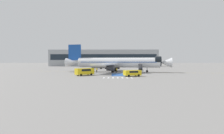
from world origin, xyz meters
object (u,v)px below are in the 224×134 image
object	(u,v)px
service_van_0	(85,71)
ground_crew_0	(117,70)
fuel_tanker	(100,66)
service_van_1	(132,73)
airliner	(116,63)
ground_crew_1	(111,70)
ground_crew_2	(97,70)
boarding_stairs_forward	(140,70)
ground_crew_3	(94,70)
terminal_building	(104,58)

from	to	relation	value
service_van_0	ground_crew_0	size ratio (longest dim) A/B	3.17
fuel_tanker	service_van_1	size ratio (longest dim) A/B	1.96
airliner	ground_crew_0	size ratio (longest dim) A/B	23.53
airliner	ground_crew_1	size ratio (longest dim) A/B	25.79
service_van_0	ground_crew_2	size ratio (longest dim) A/B	3.20
ground_crew_0	service_van_1	bearing A→B (deg)	112.55
boarding_stairs_forward	ground_crew_3	size ratio (longest dim) A/B	3.13
fuel_tanker	ground_crew_3	world-z (taller)	fuel_tanker
boarding_stairs_forward	service_van_0	size ratio (longest dim) A/B	0.97
service_van_0	ground_crew_2	bearing A→B (deg)	-48.11
boarding_stairs_forward	airliner	bearing A→B (deg)	154.74
ground_crew_2	terminal_building	size ratio (longest dim) A/B	0.02
service_van_1	terminal_building	xyz separation A→B (m)	(-13.84, 97.43, 5.65)
service_van_0	service_van_1	distance (m)	14.33
terminal_building	ground_crew_3	bearing A→B (deg)	-89.31
fuel_tanker	ground_crew_3	distance (m)	28.32
service_van_0	ground_crew_3	xyz separation A→B (m)	(1.11, 13.60, -0.28)
airliner	fuel_tanker	distance (m)	26.89
service_van_0	ground_crew_1	world-z (taller)	service_van_0
service_van_0	terminal_building	xyz separation A→B (m)	(0.13, 94.24, 5.43)
ground_crew_1	ground_crew_3	distance (m)	7.02
ground_crew_1	ground_crew_2	bearing A→B (deg)	73.80
ground_crew_0	ground_crew_3	bearing A→B (deg)	2.95
boarding_stairs_forward	fuel_tanker	bearing A→B (deg)	128.65
fuel_tanker	terminal_building	bearing A→B (deg)	-6.02
service_van_1	ground_crew_3	world-z (taller)	ground_crew_3
terminal_building	ground_crew_1	bearing A→B (deg)	-84.63
fuel_tanker	service_van_0	distance (m)	41.92
airliner	ground_crew_1	xyz separation A→B (m)	(-1.87, -4.80, -2.76)
airliner	ground_crew_3	distance (m)	9.52
airliner	ground_crew_3	bearing A→B (deg)	-61.38
airliner	ground_crew_1	bearing A→B (deg)	-11.60
service_van_1	terminal_building	distance (m)	98.57
fuel_tanker	service_van_0	world-z (taller)	fuel_tanker
airliner	service_van_1	world-z (taller)	airliner
service_van_1	ground_crew_1	world-z (taller)	service_van_1
ground_crew_3	ground_crew_0	bearing A→B (deg)	-65.67
service_van_1	ground_crew_2	size ratio (longest dim) A/B	2.94
airliner	ground_crew_1	distance (m)	5.84
airliner	ground_crew_0	world-z (taller)	airliner
boarding_stairs_forward	service_van_1	bearing A→B (deg)	-97.82
fuel_tanker	ground_crew_2	xyz separation A→B (m)	(1.25, -27.56, -0.78)
ground_crew_1	ground_crew_2	xyz separation A→B (m)	(-5.65, 2.58, 0.09)
boarding_stairs_forward	service_van_1	distance (m)	14.43
boarding_stairs_forward	ground_crew_2	distance (m)	16.51
fuel_tanker	service_van_1	distance (m)	46.93
ground_crew_3	terminal_building	size ratio (longest dim) A/B	0.02
service_van_1	terminal_building	bearing A→B (deg)	-11.68
terminal_building	service_van_0	bearing A→B (deg)	-90.08
ground_crew_0	ground_crew_1	xyz separation A→B (m)	(-1.94, -1.07, -0.10)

